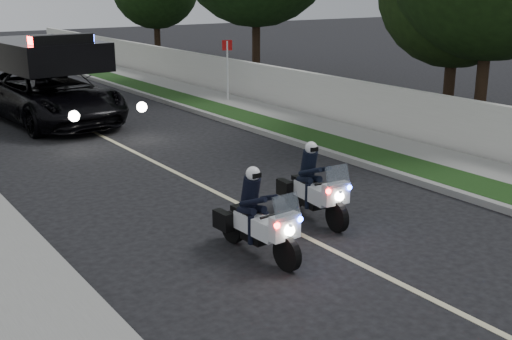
% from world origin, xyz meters
% --- Properties ---
extents(ground, '(120.00, 120.00, 0.00)m').
position_xyz_m(ground, '(0.00, 0.00, 0.00)').
color(ground, black).
rests_on(ground, ground).
extents(curb_right, '(0.20, 60.00, 0.15)m').
position_xyz_m(curb_right, '(4.10, 10.00, 0.07)').
color(curb_right, gray).
rests_on(curb_right, ground).
extents(grass_verge, '(1.20, 60.00, 0.16)m').
position_xyz_m(grass_verge, '(4.80, 10.00, 0.08)').
color(grass_verge, '#193814').
rests_on(grass_verge, ground).
extents(sidewalk_right, '(1.40, 60.00, 0.16)m').
position_xyz_m(sidewalk_right, '(6.10, 10.00, 0.08)').
color(sidewalk_right, gray).
rests_on(sidewalk_right, ground).
extents(property_wall, '(0.22, 60.00, 1.50)m').
position_xyz_m(property_wall, '(7.10, 10.00, 0.75)').
color(property_wall, beige).
rests_on(property_wall, ground).
extents(lane_marking, '(0.12, 50.00, 0.01)m').
position_xyz_m(lane_marking, '(0.00, 10.00, 0.00)').
color(lane_marking, '#BFB78C').
rests_on(lane_marking, ground).
extents(police_moto_left, '(0.71, 1.82, 1.53)m').
position_xyz_m(police_moto_left, '(-1.17, 2.56, 0.00)').
color(police_moto_left, silver).
rests_on(police_moto_left, ground).
extents(police_moto_right, '(0.79, 1.84, 1.52)m').
position_xyz_m(police_moto_right, '(0.71, 3.37, 0.00)').
color(police_moto_right, silver).
rests_on(police_moto_right, ground).
extents(police_suv, '(3.55, 6.68, 3.13)m').
position_xyz_m(police_suv, '(-0.56, 15.22, 0.00)').
color(police_suv, black).
rests_on(police_suv, ground).
extents(sign_post, '(0.51, 0.51, 2.48)m').
position_xyz_m(sign_post, '(6.00, 14.84, 0.00)').
color(sign_post, red).
rests_on(sign_post, ground).
extents(tree_right_a, '(6.80, 6.80, 10.06)m').
position_xyz_m(tree_right_a, '(9.79, 6.40, 0.00)').
color(tree_right_a, black).
rests_on(tree_right_a, ground).
extents(tree_right_c, '(6.02, 6.02, 8.32)m').
position_xyz_m(tree_right_c, '(10.13, 7.87, 0.00)').
color(tree_right_c, black).
rests_on(tree_right_c, ground).
extents(tree_right_d, '(7.17, 7.17, 11.81)m').
position_xyz_m(tree_right_d, '(9.65, 18.21, 0.00)').
color(tree_right_d, '#193712').
rests_on(tree_right_d, ground).
extents(tree_right_e, '(5.48, 5.48, 8.57)m').
position_xyz_m(tree_right_e, '(10.26, 29.37, 0.00)').
color(tree_right_e, black).
rests_on(tree_right_e, ground).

